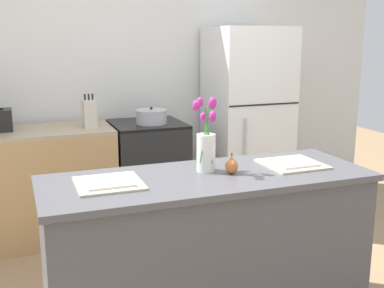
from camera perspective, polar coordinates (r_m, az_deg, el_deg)
back_wall at (r=4.43m, az=-8.09°, el=8.84°), size 5.20×0.08×2.70m
kitchen_island at (r=2.77m, az=1.86°, el=-12.63°), size 1.80×0.66×0.90m
back_counter at (r=4.09m, az=-21.12°, el=-4.96°), size 1.68×0.60×0.92m
stove_range at (r=4.22m, az=-5.19°, el=-3.59°), size 0.60×0.61×0.92m
refrigerator at (r=4.47m, az=6.53°, el=2.58°), size 0.68×0.67×1.72m
flower_vase at (r=2.65m, az=1.67°, el=-0.13°), size 0.13×0.15×0.42m
pear_figurine at (r=2.63m, az=4.72°, el=-2.56°), size 0.07×0.07×0.12m
plate_setting_left at (r=2.48m, az=-9.84°, el=-4.53°), size 0.33×0.33×0.02m
plate_setting_right at (r=2.87m, az=11.78°, el=-2.26°), size 0.33×0.33×0.02m
cooking_pot at (r=4.06m, az=-4.84°, el=3.26°), size 0.27×0.27×0.14m
knife_block at (r=3.96m, az=-12.06°, el=3.56°), size 0.10×0.14×0.27m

